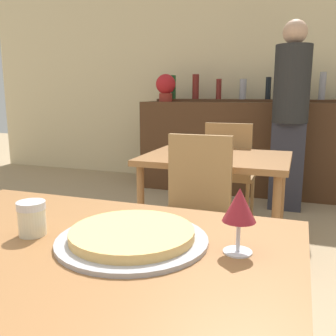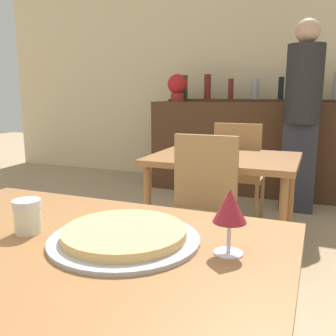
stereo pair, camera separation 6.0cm
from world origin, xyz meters
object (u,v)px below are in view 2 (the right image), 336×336
at_px(chair_far_side_front, 200,204).
at_px(pizza_tray, 124,236).
at_px(chair_far_side_back, 239,169).
at_px(person_standing, 302,110).
at_px(potted_plant, 177,86).
at_px(wine_glass, 230,208).
at_px(cheese_shaker, 27,216).

relative_size(chair_far_side_front, pizza_tray, 2.36).
height_order(chair_far_side_back, person_standing, person_standing).
xyz_separation_m(chair_far_side_front, potted_plant, (-1.03, 2.38, 0.71)).
relative_size(chair_far_side_back, pizza_tray, 2.36).
height_order(chair_far_side_front, potted_plant, potted_plant).
distance_m(chair_far_side_back, wine_glass, 2.32).
bearing_deg(person_standing, chair_far_side_back, -120.57).
xyz_separation_m(person_standing, wine_glass, (-0.02, -3.00, -0.11)).
bearing_deg(cheese_shaker, person_standing, 79.71).
bearing_deg(chair_far_side_front, pizza_tray, -82.39).
bearing_deg(cheese_shaker, chair_far_side_back, 87.11).
xyz_separation_m(pizza_tray, wine_glass, (0.26, 0.03, 0.10)).
xyz_separation_m(cheese_shaker, wine_glass, (0.54, 0.07, 0.07)).
height_order(pizza_tray, potted_plant, potted_plant).
height_order(pizza_tray, person_standing, person_standing).
relative_size(chair_far_side_front, wine_glass, 5.78).
bearing_deg(potted_plant, pizza_tray, -71.46).
relative_size(chair_far_side_front, potted_plant, 2.80).
xyz_separation_m(cheese_shaker, person_standing, (0.56, 3.06, 0.17)).
bearing_deg(pizza_tray, person_standing, 84.66).
distance_m(pizza_tray, cheese_shaker, 0.28).
xyz_separation_m(wine_glass, potted_plant, (-1.46, 3.53, 0.34)).
distance_m(cheese_shaker, person_standing, 3.12).
height_order(chair_far_side_back, wine_glass, wine_glass).
relative_size(pizza_tray, cheese_shaker, 4.19).
distance_m(cheese_shaker, potted_plant, 3.73).
distance_m(person_standing, potted_plant, 1.58).
relative_size(wine_glass, potted_plant, 0.48).
xyz_separation_m(chair_far_side_front, pizza_tray, (0.16, -1.17, 0.27)).
height_order(cheese_shaker, wine_glass, wine_glass).
height_order(chair_far_side_front, chair_far_side_back, same).
xyz_separation_m(chair_far_side_back, pizza_tray, (0.16, -2.28, 0.27)).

